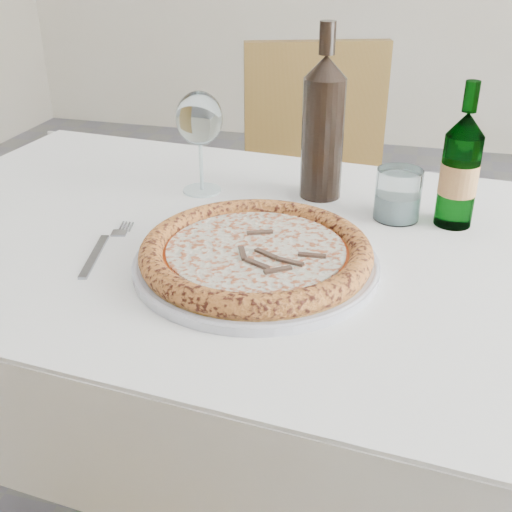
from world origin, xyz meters
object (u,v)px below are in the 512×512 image
(wine_glass, at_px, (199,121))
(tumbler, at_px, (398,198))
(wine_bottle, at_px, (323,126))
(beer_bottle, at_px, (460,170))
(chair_far, at_px, (318,192))
(pizza, at_px, (256,252))
(dining_table, at_px, (272,289))
(plate, at_px, (256,263))

(wine_glass, distance_m, tumbler, 0.38)
(wine_glass, xyz_separation_m, wine_bottle, (0.22, 0.04, -0.00))
(wine_glass, relative_size, beer_bottle, 0.79)
(chair_far, xyz_separation_m, wine_glass, (-0.12, -0.61, 0.36))
(tumbler, bearing_deg, pizza, -127.90)
(dining_table, bearing_deg, plate, -90.00)
(wine_glass, bearing_deg, pizza, -56.30)
(chair_far, relative_size, plate, 2.56)
(chair_far, height_order, wine_bottle, wine_bottle)
(dining_table, distance_m, beer_bottle, 0.37)
(chair_far, height_order, beer_bottle, beer_bottle)
(wine_bottle, bearing_deg, beer_bottle, -15.74)
(pizza, bearing_deg, tumbler, 52.10)
(pizza, height_order, wine_bottle, wine_bottle)
(chair_far, bearing_deg, dining_table, -85.76)
(plate, height_order, tumbler, tumbler)
(pizza, bearing_deg, wine_glass, 123.70)
(tumbler, bearing_deg, beer_bottle, 0.34)
(chair_far, height_order, pizza, chair_far)
(chair_far, bearing_deg, wine_bottle, -80.26)
(chair_far, distance_m, wine_glass, 0.72)
(dining_table, distance_m, tumbler, 0.27)
(wine_glass, distance_m, wine_bottle, 0.22)
(dining_table, height_order, chair_far, chair_far)
(dining_table, bearing_deg, beer_bottle, 26.47)
(dining_table, bearing_deg, tumbler, 36.77)
(plate, height_order, wine_bottle, wine_bottle)
(chair_far, xyz_separation_m, plate, (0.06, -0.88, 0.23))
(chair_far, relative_size, wine_bottle, 2.99)
(chair_far, height_order, wine_glass, wine_glass)
(plate, height_order, beer_bottle, beer_bottle)
(chair_far, relative_size, tumbler, 10.58)
(chair_far, relative_size, pizza, 2.72)
(chair_far, distance_m, plate, 0.91)
(dining_table, height_order, pizza, pizza)
(chair_far, height_order, plate, chair_far)
(pizza, xyz_separation_m, wine_bottle, (0.04, 0.31, 0.11))
(plate, distance_m, beer_bottle, 0.38)
(wine_glass, distance_m, beer_bottle, 0.46)
(beer_bottle, xyz_separation_m, wine_bottle, (-0.24, 0.07, 0.04))
(dining_table, height_order, wine_glass, wine_glass)
(pizza, height_order, beer_bottle, beer_bottle)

